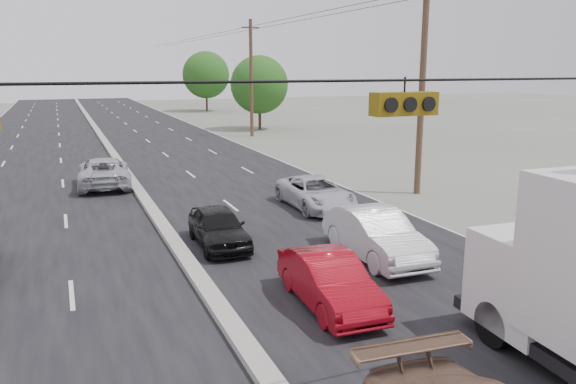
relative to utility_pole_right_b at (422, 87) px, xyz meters
name	(u,v)px	position (x,y,z in m)	size (l,w,h in m)	color
road_surface	(118,162)	(-12.50, 15.00, -5.11)	(20.00, 160.00, 0.02)	black
center_median	(118,161)	(-12.50, 15.00, -5.01)	(0.50, 160.00, 0.20)	gray
utility_pole_right_b	(422,87)	(0.00, 0.00, 0.00)	(1.60, 0.30, 10.00)	#422D1E
utility_pole_right_c	(251,78)	(0.00, 25.00, 0.00)	(1.60, 0.30, 10.00)	#422D1E
traffic_signals	(398,101)	(-11.10, -15.00, 0.39)	(25.00, 0.30, 0.54)	black
tree_right_mid	(259,85)	(2.50, 30.00, -0.77)	(5.60, 5.60, 7.14)	#382619
tree_right_far	(206,75)	(3.50, 55.00, -0.15)	(6.40, 6.40, 8.16)	#382619
red_sedan	(329,281)	(-9.81, -10.24, -4.43)	(1.43, 4.11, 1.35)	maroon
queue_car_a	(219,227)	(-11.10, -4.37, -4.44)	(1.57, 3.91, 1.33)	black
queue_car_b	(376,235)	(-6.80, -7.47, -4.32)	(1.66, 4.75, 1.56)	silver
queue_car_c	(315,193)	(-5.80, -0.79, -4.44)	(2.22, 4.82, 1.34)	#BABCC3
oncoming_far	(104,172)	(-13.91, 7.40, -4.36)	(2.48, 5.37, 1.49)	#AEB1B6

